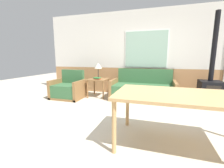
{
  "coord_description": "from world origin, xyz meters",
  "views": [
    {
      "loc": [
        0.23,
        -2.35,
        1.23
      ],
      "look_at": [
        -0.87,
        1.19,
        0.57
      ],
      "focal_mm": 24.0,
      "sensor_mm": 36.0,
      "label": 1
    }
  ],
  "objects_px": {
    "armchair": "(68,90)",
    "dining_table": "(183,99)",
    "wood_stove": "(210,85)",
    "couch": "(143,91)",
    "table_lamp": "(98,66)",
    "side_table": "(98,82)"
  },
  "relations": [
    {
      "from": "couch",
      "to": "wood_stove",
      "type": "distance_m",
      "value": 1.74
    },
    {
      "from": "armchair",
      "to": "wood_stove",
      "type": "relative_size",
      "value": 0.39
    },
    {
      "from": "couch",
      "to": "armchair",
      "type": "bearing_deg",
      "value": -167.38
    },
    {
      "from": "side_table",
      "to": "couch",
      "type": "bearing_deg",
      "value": 3.01
    },
    {
      "from": "couch",
      "to": "dining_table",
      "type": "height_order",
      "value": "couch"
    },
    {
      "from": "dining_table",
      "to": "armchair",
      "type": "bearing_deg",
      "value": 149.22
    },
    {
      "from": "armchair",
      "to": "dining_table",
      "type": "xyz_separation_m",
      "value": [
        2.93,
        -1.75,
        0.42
      ]
    },
    {
      "from": "side_table",
      "to": "wood_stove",
      "type": "relative_size",
      "value": 0.24
    },
    {
      "from": "dining_table",
      "to": "wood_stove",
      "type": "distance_m",
      "value": 2.46
    },
    {
      "from": "couch",
      "to": "table_lamp",
      "type": "height_order",
      "value": "table_lamp"
    },
    {
      "from": "table_lamp",
      "to": "dining_table",
      "type": "bearing_deg",
      "value": -46.47
    },
    {
      "from": "table_lamp",
      "to": "wood_stove",
      "type": "height_order",
      "value": "wood_stove"
    },
    {
      "from": "couch",
      "to": "side_table",
      "type": "distance_m",
      "value": 1.39
    },
    {
      "from": "armchair",
      "to": "wood_stove",
      "type": "xyz_separation_m",
      "value": [
        3.91,
        0.51,
        0.26
      ]
    },
    {
      "from": "dining_table",
      "to": "couch",
      "type": "bearing_deg",
      "value": 108.35
    },
    {
      "from": "armchair",
      "to": "side_table",
      "type": "bearing_deg",
      "value": 10.44
    },
    {
      "from": "armchair",
      "to": "wood_stove",
      "type": "bearing_deg",
      "value": -9.16
    },
    {
      "from": "wood_stove",
      "to": "dining_table",
      "type": "bearing_deg",
      "value": -113.37
    },
    {
      "from": "table_lamp",
      "to": "dining_table",
      "type": "relative_size",
      "value": 0.28
    },
    {
      "from": "armchair",
      "to": "side_table",
      "type": "xyz_separation_m",
      "value": [
        0.82,
        0.42,
        0.22
      ]
    },
    {
      "from": "armchair",
      "to": "dining_table",
      "type": "bearing_deg",
      "value": -47.33
    },
    {
      "from": "couch",
      "to": "armchair",
      "type": "height_order",
      "value": "couch"
    }
  ]
}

